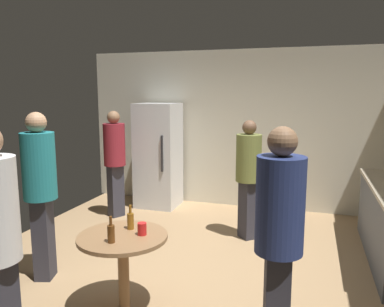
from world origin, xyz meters
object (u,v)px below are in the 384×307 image
object	(u,v)px
refrigerator	(158,155)
person_in_teal_shirt	(40,183)
person_in_maroon_shirt	(115,155)
beer_bottle_amber	(131,220)
person_in_navy_shirt	(279,229)
plastic_cup_red	(142,229)
beer_bottle_brown	(111,233)
person_in_olive_shirt	(248,170)
foreground_table	(123,246)

from	to	relation	value
refrigerator	person_in_teal_shirt	world-z (taller)	refrigerator
refrigerator	person_in_maroon_shirt	xyz separation A→B (m)	(-0.43, -0.76, 0.10)
beer_bottle_amber	person_in_navy_shirt	xyz separation A→B (m)	(1.37, -0.42, 0.21)
refrigerator	person_in_teal_shirt	bearing A→B (deg)	-92.84
person_in_navy_shirt	person_in_maroon_shirt	bearing A→B (deg)	-55.02
plastic_cup_red	beer_bottle_brown	bearing A→B (deg)	-125.95
person_in_navy_shirt	person_in_teal_shirt	bearing A→B (deg)	-24.34
beer_bottle_brown	person_in_navy_shirt	world-z (taller)	person_in_navy_shirt
plastic_cup_red	person_in_maroon_shirt	distance (m)	2.84
beer_bottle_amber	person_in_maroon_shirt	bearing A→B (deg)	121.95
beer_bottle_brown	person_in_olive_shirt	bearing A→B (deg)	71.37
foreground_table	beer_bottle_amber	xyz separation A→B (m)	(0.00, 0.16, 0.19)
foreground_table	person_in_olive_shirt	distance (m)	2.28
person_in_olive_shirt	beer_bottle_amber	bearing A→B (deg)	24.69
beer_bottle_brown	person_in_navy_shirt	xyz separation A→B (m)	(1.38, -0.08, 0.21)
person_in_olive_shirt	beer_bottle_brown	bearing A→B (deg)	27.34
foreground_table	beer_bottle_amber	distance (m)	0.25
person_in_olive_shirt	person_in_maroon_shirt	world-z (taller)	person_in_maroon_shirt
refrigerator	plastic_cup_red	world-z (taller)	refrigerator
person_in_maroon_shirt	person_in_navy_shirt	bearing A→B (deg)	-15.47
plastic_cup_red	person_in_olive_shirt	bearing A→B (deg)	73.70
person_in_olive_shirt	person_in_maroon_shirt	size ratio (longest dim) A/B	0.95
beer_bottle_brown	person_in_olive_shirt	world-z (taller)	person_in_olive_shirt
person_in_teal_shirt	person_in_maroon_shirt	bearing A→B (deg)	80.56
refrigerator	foreground_table	xyz separation A→B (m)	(0.98, -3.18, -0.27)
person_in_maroon_shirt	plastic_cup_red	bearing A→B (deg)	-27.86
beer_bottle_amber	person_in_navy_shirt	size ratio (longest dim) A/B	0.13
plastic_cup_red	person_in_navy_shirt	size ratio (longest dim) A/B	0.06
person_in_olive_shirt	refrigerator	bearing A→B (deg)	-75.08
person_in_teal_shirt	plastic_cup_red	bearing A→B (deg)	-29.10
foreground_table	beer_bottle_brown	distance (m)	0.26
refrigerator	person_in_maroon_shirt	world-z (taller)	refrigerator
refrigerator	person_in_teal_shirt	distance (m)	2.86
beer_bottle_amber	plastic_cup_red	bearing A→B (deg)	-31.58
beer_bottle_brown	person_in_navy_shirt	bearing A→B (deg)	-3.27
plastic_cup_red	person_in_teal_shirt	bearing A→B (deg)	168.14
beer_bottle_amber	person_in_maroon_shirt	size ratio (longest dim) A/B	0.14
beer_bottle_amber	person_in_teal_shirt	xyz separation A→B (m)	(-1.12, 0.17, 0.23)
person_in_maroon_shirt	person_in_olive_shirt	bearing A→B (deg)	20.90
person_in_maroon_shirt	person_in_teal_shirt	bearing A→B (deg)	-53.73
refrigerator	beer_bottle_brown	xyz separation A→B (m)	(0.97, -3.36, -0.08)
foreground_table	plastic_cup_red	world-z (taller)	plastic_cup_red
beer_bottle_brown	plastic_cup_red	bearing A→B (deg)	54.05
person_in_teal_shirt	person_in_olive_shirt	bearing A→B (deg)	26.36
beer_bottle_brown	plastic_cup_red	xyz separation A→B (m)	(0.17, 0.24, -0.03)
beer_bottle_amber	person_in_maroon_shirt	distance (m)	2.67
plastic_cup_red	person_in_maroon_shirt	size ratio (longest dim) A/B	0.06
plastic_cup_red	person_in_maroon_shirt	xyz separation A→B (m)	(-1.57, 2.36, 0.21)
foreground_table	plastic_cup_red	bearing A→B (deg)	19.51
refrigerator	person_in_navy_shirt	world-z (taller)	refrigerator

